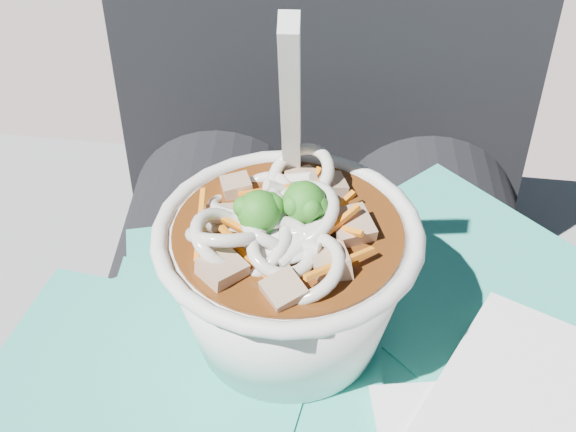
{
  "coord_description": "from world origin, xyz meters",
  "views": [
    {
      "loc": [
        -0.01,
        -0.32,
        0.96
      ],
      "look_at": [
        -0.02,
        -0.01,
        0.69
      ],
      "focal_mm": 50.0,
      "sensor_mm": 36.0,
      "label": 1
    }
  ],
  "objects_px": {
    "lap": "(319,421)",
    "udon_bowl": "(287,269)",
    "person_body": "(322,292)",
    "plastic_bag": "(306,359)"
  },
  "relations": [
    {
      "from": "plastic_bag",
      "to": "udon_bowl",
      "type": "height_order",
      "value": "udon_bowl"
    },
    {
      "from": "plastic_bag",
      "to": "udon_bowl",
      "type": "relative_size",
      "value": 2.13
    },
    {
      "from": "plastic_bag",
      "to": "udon_bowl",
      "type": "distance_m",
      "value": 0.06
    },
    {
      "from": "lap",
      "to": "person_body",
      "type": "xyz_separation_m",
      "value": [
        0.0,
        0.09,
        0.03
      ]
    },
    {
      "from": "lap",
      "to": "person_body",
      "type": "height_order",
      "value": "person_body"
    },
    {
      "from": "person_body",
      "to": "plastic_bag",
      "type": "height_order",
      "value": "person_body"
    },
    {
      "from": "plastic_bag",
      "to": "udon_bowl",
      "type": "xyz_separation_m",
      "value": [
        -0.01,
        0.01,
        0.06
      ]
    },
    {
      "from": "lap",
      "to": "plastic_bag",
      "type": "distance_m",
      "value": 0.09
    },
    {
      "from": "lap",
      "to": "udon_bowl",
      "type": "distance_m",
      "value": 0.15
    },
    {
      "from": "person_body",
      "to": "plastic_bag",
      "type": "distance_m",
      "value": 0.12
    }
  ]
}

